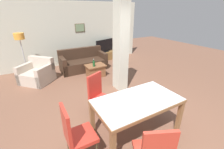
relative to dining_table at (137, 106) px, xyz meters
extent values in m
plane|color=brown|center=(0.00, 0.00, -0.61)|extent=(18.00, 18.00, 0.00)
cube|color=beige|center=(0.00, 4.96, 0.74)|extent=(7.20, 0.06, 2.70)
cube|color=brown|center=(0.58, 4.92, 0.99)|extent=(0.44, 0.02, 0.36)
cube|color=gray|center=(0.58, 4.91, 0.99)|extent=(0.40, 0.01, 0.32)
cube|color=beige|center=(0.76, 1.79, 0.74)|extent=(0.33, 0.39, 2.70)
cube|color=brown|center=(0.00, -0.43, 0.11)|extent=(1.66, 0.06, 0.06)
cube|color=brown|center=(0.00, 0.43, 0.11)|extent=(1.66, 0.06, 0.06)
cube|color=brown|center=(-0.80, 0.00, 0.11)|extent=(0.06, 0.80, 0.06)
cube|color=brown|center=(0.80, 0.00, 0.11)|extent=(0.06, 0.80, 0.06)
cube|color=silver|center=(0.00, 0.00, 0.15)|extent=(1.64, 0.90, 0.01)
cube|color=brown|center=(-0.78, -0.41, -0.26)|extent=(0.08, 0.08, 0.70)
cube|color=brown|center=(0.78, -0.41, -0.26)|extent=(0.08, 0.08, 0.70)
cube|color=brown|center=(-0.78, 0.41, -0.26)|extent=(0.08, 0.08, 0.70)
cube|color=brown|center=(0.78, 0.41, -0.26)|extent=(0.08, 0.08, 0.70)
cube|color=#BE3728|center=(-0.46, -0.99, 0.14)|extent=(0.42, 0.23, 0.57)
cube|color=red|center=(-1.15, 0.00, -0.19)|extent=(0.46, 0.46, 0.07)
cube|color=red|center=(-1.35, 0.00, 0.14)|extent=(0.05, 0.44, 0.57)
cylinder|color=#473824|center=(-0.96, 0.19, -0.42)|extent=(0.04, 0.04, 0.39)
cylinder|color=#473824|center=(-1.34, 0.19, -0.42)|extent=(0.04, 0.04, 0.39)
cube|color=red|center=(-0.37, 0.79, -0.19)|extent=(0.61, 0.61, 0.07)
cube|color=red|center=(-0.46, 0.97, 0.14)|extent=(0.42, 0.23, 0.57)
cylinder|color=#473824|center=(-0.12, 0.70, -0.42)|extent=(0.04, 0.04, 0.39)
cylinder|color=#473824|center=(-0.46, 0.54, -0.42)|extent=(0.04, 0.04, 0.39)
cylinder|color=#473824|center=(-0.28, 1.04, -0.42)|extent=(0.04, 0.04, 0.39)
cylinder|color=#473824|center=(-0.63, 0.88, -0.42)|extent=(0.04, 0.04, 0.39)
cube|color=#39261A|center=(0.29, 3.88, -0.40)|extent=(1.86, 0.86, 0.42)
cube|color=#39261A|center=(0.29, 4.22, 0.03)|extent=(1.86, 0.18, 0.45)
cube|color=#39261A|center=(1.14, 3.88, -0.28)|extent=(0.16, 0.86, 0.67)
cube|color=#39261A|center=(-0.57, 3.88, -0.28)|extent=(0.16, 0.86, 0.67)
cube|color=beige|center=(-1.54, 3.55, -0.41)|extent=(1.26, 1.27, 0.40)
cube|color=beige|center=(-1.30, 3.78, 0.00)|extent=(0.78, 0.80, 0.43)
cube|color=beige|center=(-1.27, 3.26, -0.30)|extent=(0.71, 0.69, 0.64)
cube|color=beige|center=(-1.82, 3.83, -0.30)|extent=(0.71, 0.69, 0.64)
cube|color=brown|center=(0.44, 3.01, -0.18)|extent=(0.71, 0.52, 0.04)
cube|color=brown|center=(0.44, 3.01, -0.41)|extent=(0.63, 0.44, 0.41)
cylinder|color=#194C23|center=(0.34, 2.90, -0.06)|extent=(0.08, 0.08, 0.19)
cylinder|color=#194C23|center=(0.34, 2.90, 0.07)|extent=(0.03, 0.03, 0.07)
cylinder|color=#B7B7BC|center=(0.34, 2.90, 0.11)|extent=(0.04, 0.04, 0.01)
cube|color=brown|center=(1.69, 4.68, -0.41)|extent=(1.18, 0.40, 0.40)
cube|color=black|center=(1.69, 4.68, -0.20)|extent=(0.48, 0.33, 0.03)
cube|color=black|center=(1.69, 4.68, 0.11)|extent=(1.06, 0.41, 0.59)
cylinder|color=#B7B7BC|center=(-1.81, 4.38, -0.60)|extent=(0.30, 0.30, 0.02)
cylinder|color=#B7B7BC|center=(-1.81, 4.38, 0.09)|extent=(0.04, 0.04, 1.36)
cylinder|color=#F29E38|center=(-1.81, 4.38, 0.88)|extent=(0.34, 0.34, 0.22)
camera|label=1|loc=(-1.62, -1.86, 1.72)|focal=24.00mm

